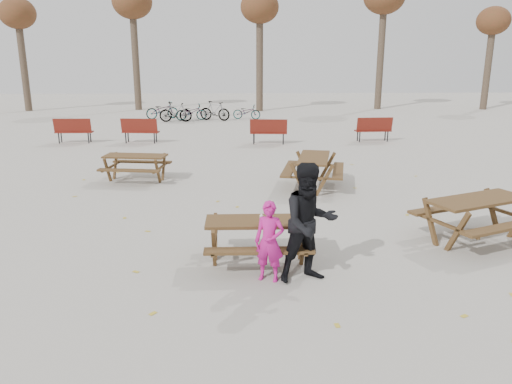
{
  "coord_description": "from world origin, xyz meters",
  "views": [
    {
      "loc": [
        -0.3,
        -8.13,
        3.52
      ],
      "look_at": [
        0.0,
        1.0,
        1.0
      ],
      "focal_mm": 35.0,
      "sensor_mm": 36.0,
      "label": 1
    }
  ],
  "objects_px": {
    "adult": "(309,223)",
    "picnic_table_east": "(476,220)",
    "picnic_table_far": "(313,172)",
    "child": "(269,241)",
    "food_tray": "(274,222)",
    "picnic_table_north": "(136,168)",
    "soda_bottle": "(261,220)",
    "main_picnic_table": "(258,230)"
  },
  "relations": [
    {
      "from": "adult",
      "to": "picnic_table_east",
      "type": "height_order",
      "value": "adult"
    },
    {
      "from": "adult",
      "to": "picnic_table_far",
      "type": "height_order",
      "value": "adult"
    },
    {
      "from": "child",
      "to": "adult",
      "type": "xyz_separation_m",
      "value": [
        0.63,
        -0.02,
        0.31
      ]
    },
    {
      "from": "food_tray",
      "to": "picnic_table_far",
      "type": "xyz_separation_m",
      "value": [
        1.43,
        5.21,
        -0.36
      ]
    },
    {
      "from": "child",
      "to": "picnic_table_north",
      "type": "relative_size",
      "value": 0.75
    },
    {
      "from": "soda_bottle",
      "to": "picnic_table_far",
      "type": "bearing_deg",
      "value": 72.56
    },
    {
      "from": "picnic_table_east",
      "to": "food_tray",
      "type": "bearing_deg",
      "value": 171.32
    },
    {
      "from": "picnic_table_east",
      "to": "picnic_table_far",
      "type": "xyz_separation_m",
      "value": [
        -2.56,
        4.18,
        -0.0
      ]
    },
    {
      "from": "picnic_table_north",
      "to": "main_picnic_table",
      "type": "bearing_deg",
      "value": -53.18
    },
    {
      "from": "picnic_table_north",
      "to": "soda_bottle",
      "type": "bearing_deg",
      "value": -53.62
    },
    {
      "from": "soda_bottle",
      "to": "child",
      "type": "height_order",
      "value": "child"
    },
    {
      "from": "adult",
      "to": "picnic_table_far",
      "type": "bearing_deg",
      "value": 65.0
    },
    {
      "from": "food_tray",
      "to": "picnic_table_far",
      "type": "height_order",
      "value": "picnic_table_far"
    },
    {
      "from": "soda_bottle",
      "to": "adult",
      "type": "height_order",
      "value": "adult"
    },
    {
      "from": "picnic_table_east",
      "to": "child",
      "type": "bearing_deg",
      "value": 178.18
    },
    {
      "from": "soda_bottle",
      "to": "picnic_table_north",
      "type": "relative_size",
      "value": 0.1
    },
    {
      "from": "food_tray",
      "to": "soda_bottle",
      "type": "distance_m",
      "value": 0.23
    },
    {
      "from": "child",
      "to": "picnic_table_far",
      "type": "height_order",
      "value": "child"
    },
    {
      "from": "food_tray",
      "to": "picnic_table_east",
      "type": "bearing_deg",
      "value": 14.49
    },
    {
      "from": "main_picnic_table",
      "to": "picnic_table_east",
      "type": "height_order",
      "value": "picnic_table_east"
    },
    {
      "from": "food_tray",
      "to": "picnic_table_north",
      "type": "distance_m",
      "value": 7.1
    },
    {
      "from": "soda_bottle",
      "to": "adult",
      "type": "relative_size",
      "value": 0.09
    },
    {
      "from": "child",
      "to": "adult",
      "type": "bearing_deg",
      "value": 15.89
    },
    {
      "from": "main_picnic_table",
      "to": "picnic_table_east",
      "type": "relative_size",
      "value": 0.9
    },
    {
      "from": "main_picnic_table",
      "to": "adult",
      "type": "distance_m",
      "value": 1.15
    },
    {
      "from": "adult",
      "to": "picnic_table_north",
      "type": "xyz_separation_m",
      "value": [
        -4.08,
        6.72,
        -0.59
      ]
    },
    {
      "from": "food_tray",
      "to": "adult",
      "type": "relative_size",
      "value": 0.09
    },
    {
      "from": "main_picnic_table",
      "to": "picnic_table_east",
      "type": "xyz_separation_m",
      "value": [
        4.26,
        0.88,
        -0.15
      ]
    },
    {
      "from": "picnic_table_east",
      "to": "picnic_table_far",
      "type": "relative_size",
      "value": 1.01
    },
    {
      "from": "food_tray",
      "to": "picnic_table_east",
      "type": "relative_size",
      "value": 0.09
    },
    {
      "from": "main_picnic_table",
      "to": "soda_bottle",
      "type": "bearing_deg",
      "value": -75.99
    },
    {
      "from": "main_picnic_table",
      "to": "picnic_table_north",
      "type": "bearing_deg",
      "value": 118.88
    },
    {
      "from": "soda_bottle",
      "to": "picnic_table_east",
      "type": "distance_m",
      "value": 4.37
    },
    {
      "from": "picnic_table_east",
      "to": "picnic_table_north",
      "type": "bearing_deg",
      "value": 122.86
    },
    {
      "from": "picnic_table_north",
      "to": "child",
      "type": "bearing_deg",
      "value": -54.81
    },
    {
      "from": "soda_bottle",
      "to": "main_picnic_table",
      "type": "bearing_deg",
      "value": 104.01
    },
    {
      "from": "soda_bottle",
      "to": "picnic_table_north",
      "type": "xyz_separation_m",
      "value": [
        -3.34,
        6.17,
        -0.47
      ]
    },
    {
      "from": "main_picnic_table",
      "to": "soda_bottle",
      "type": "relative_size",
      "value": 10.59
    },
    {
      "from": "picnic_table_east",
      "to": "soda_bottle",
      "type": "bearing_deg",
      "value": 171.25
    },
    {
      "from": "picnic_table_east",
      "to": "picnic_table_north",
      "type": "relative_size",
      "value": 1.15
    },
    {
      "from": "picnic_table_east",
      "to": "picnic_table_north",
      "type": "height_order",
      "value": "picnic_table_east"
    },
    {
      "from": "adult",
      "to": "picnic_table_east",
      "type": "distance_m",
      "value": 3.88
    }
  ]
}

